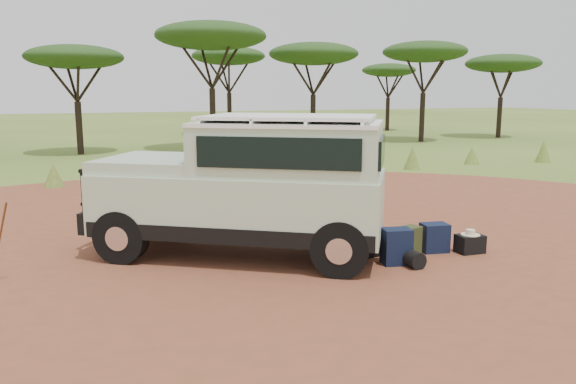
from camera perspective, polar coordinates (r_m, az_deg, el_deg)
name	(u,v)px	position (r m, az deg, el deg)	size (l,w,h in m)	color
ground	(243,262)	(9.37, -4.55, -7.12)	(140.00, 140.00, 0.00)	#546A26
dirt_clearing	(243,262)	(9.37, -4.55, -7.10)	(23.00, 23.00, 0.01)	brown
grass_fringe	(163,170)	(17.61, -12.57, 2.17)	(36.60, 1.60, 0.90)	#546A26
acacia_treeline	(135,47)	(28.64, -15.33, 14.02)	(46.70, 13.20, 6.26)	black
safari_vehicle	(250,189)	(9.50, -3.88, 0.32)	(5.15, 4.30, 2.40)	#B6CCAE
backpack_black	(366,242)	(9.66, 7.94, -5.08)	(0.38, 0.28, 0.51)	black
backpack_navy	(396,247)	(9.33, 10.96, -5.47)	(0.45, 0.32, 0.59)	#111C36
backpack_olive	(410,241)	(9.90, 12.25, -4.87)	(0.36, 0.26, 0.50)	#343B1B
duffel_navy	(434,238)	(10.19, 14.65, -4.52)	(0.45, 0.34, 0.51)	#111C36
hard_case	(470,244)	(10.32, 17.98, -5.04)	(0.46, 0.32, 0.32)	black
stuff_sack	(414,260)	(9.23, 12.71, -6.72)	(0.28, 0.28, 0.28)	black
safari_hat	(470,233)	(10.27, 18.04, -3.98)	(0.33, 0.33, 0.10)	beige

